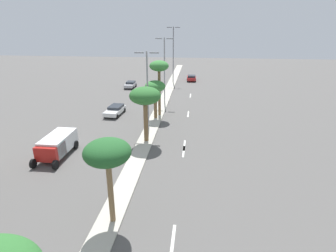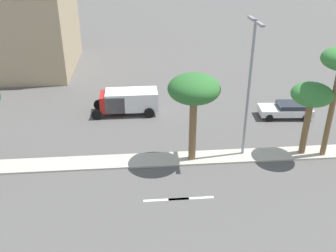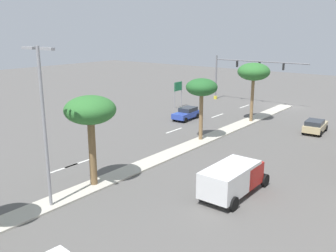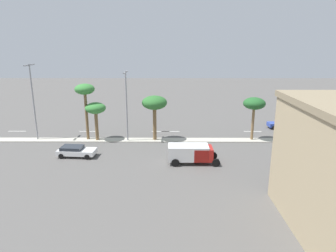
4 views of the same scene
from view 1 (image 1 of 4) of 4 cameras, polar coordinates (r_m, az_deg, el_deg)
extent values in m
plane|color=#565451|center=(33.81, -4.15, -1.99)|extent=(160.00, 160.00, 0.00)
cube|color=#B7B2A3|center=(43.77, -1.72, 3.46)|extent=(1.80, 96.63, 0.12)
cube|color=silver|center=(18.98, 1.03, -22.46)|extent=(0.20, 2.80, 0.01)
cube|color=silver|center=(29.76, 3.25, -5.24)|extent=(0.20, 2.80, 0.01)
cube|color=silver|center=(31.15, 3.40, -4.02)|extent=(0.20, 2.80, 0.01)
cube|color=silver|center=(41.79, 4.19, 2.49)|extent=(0.20, 2.80, 0.01)
cube|color=silver|center=(52.57, 4.65, 6.27)|extent=(0.20, 2.80, 0.01)
cylinder|color=olive|center=(19.22, -11.77, -13.05)|extent=(0.38, 0.38, 4.67)
ellipsoid|color=#235B28|center=(17.81, -12.44, -5.33)|extent=(3.05, 3.05, 1.68)
cylinder|color=brown|center=(31.32, -4.60, 0.99)|extent=(0.50, 0.50, 4.72)
ellipsoid|color=#2D6B2D|center=(30.46, -4.76, 6.26)|extent=(3.49, 3.49, 1.92)
cylinder|color=brown|center=(40.09, -1.80, 6.89)|extent=(0.39, 0.39, 6.69)
ellipsoid|color=#387F38|center=(39.36, -1.86, 12.30)|extent=(2.72, 2.72, 1.50)
cylinder|color=brown|center=(39.12, -2.61, 4.56)|extent=(0.47, 0.47, 4.09)
ellipsoid|color=#387F38|center=(38.50, -2.68, 8.20)|extent=(2.84, 2.84, 1.56)
cylinder|color=gray|center=(34.29, -4.23, 7.05)|extent=(0.20, 0.20, 9.68)
cube|color=gray|center=(33.67, -6.00, 14.85)|extent=(1.10, 0.24, 0.16)
cube|color=gray|center=(33.35, -2.87, 14.88)|extent=(1.10, 0.24, 0.16)
cylinder|color=gray|center=(46.74, -0.73, 11.31)|extent=(0.20, 0.20, 10.58)
cube|color=gray|center=(46.30, -1.92, 17.61)|extent=(1.10, 0.24, 0.16)
cube|color=gray|center=(46.09, 0.40, 17.61)|extent=(1.10, 0.24, 0.16)
cylinder|color=slate|center=(63.16, 1.09, 14.39)|extent=(0.20, 0.20, 11.99)
cube|color=slate|center=(62.88, 0.26, 19.70)|extent=(1.10, 0.24, 0.16)
cube|color=slate|center=(62.72, 2.00, 19.69)|extent=(1.10, 0.24, 0.16)
cube|color=silver|center=(41.91, -10.93, 3.09)|extent=(2.31, 4.68, 0.59)
cube|color=#262B33|center=(42.27, -10.71, 3.95)|extent=(1.96, 2.63, 0.39)
cylinder|color=black|center=(40.26, -10.47, 1.95)|extent=(0.27, 0.66, 0.64)
cylinder|color=black|center=(40.95, -12.91, 2.09)|extent=(0.27, 0.66, 0.64)
cylinder|color=black|center=(43.10, -9.00, 3.29)|extent=(0.27, 0.66, 0.64)
cylinder|color=black|center=(43.74, -11.31, 3.40)|extent=(0.27, 0.66, 0.64)
cube|color=#B2B2B7|center=(59.26, -7.79, 8.39)|extent=(1.89, 3.83, 0.57)
cube|color=#262B33|center=(59.61, -7.70, 8.93)|extent=(1.68, 2.12, 0.38)
cylinder|color=black|center=(57.85, -7.27, 7.82)|extent=(0.23, 0.64, 0.64)
cylinder|color=black|center=(58.29, -8.94, 7.84)|extent=(0.23, 0.64, 0.64)
cylinder|color=black|center=(60.37, -6.66, 8.39)|extent=(0.23, 0.64, 0.64)
cylinder|color=black|center=(60.80, -8.27, 8.40)|extent=(0.23, 0.64, 0.64)
cube|color=red|center=(66.33, 4.86, 9.83)|extent=(2.12, 3.99, 0.64)
cube|color=#262B33|center=(65.75, 4.87, 10.21)|extent=(1.86, 2.22, 0.42)
cylinder|color=black|center=(67.73, 4.03, 9.80)|extent=(0.24, 0.65, 0.64)
cylinder|color=black|center=(67.76, 5.64, 9.76)|extent=(0.24, 0.65, 0.64)
cylinder|color=black|center=(65.04, 4.02, 9.35)|extent=(0.24, 0.65, 0.64)
cylinder|color=black|center=(65.07, 5.70, 9.31)|extent=(0.24, 0.65, 0.64)
cube|color=#B21E19|center=(29.46, -23.11, -4.74)|extent=(2.21, 2.16, 1.46)
cube|color=silver|center=(30.76, -21.68, -3.25)|extent=(2.21, 4.59, 1.68)
cylinder|color=black|center=(28.18, -22.23, -7.43)|extent=(0.28, 0.90, 0.90)
cylinder|color=black|center=(29.26, -26.08, -6.99)|extent=(0.28, 0.90, 0.90)
cylinder|color=black|center=(31.82, -18.53, -3.69)|extent=(0.28, 0.90, 0.90)
cylinder|color=black|center=(32.78, -22.05, -3.44)|extent=(0.28, 0.90, 0.90)
camera|label=2|loc=(30.74, 43.38, 18.21)|focal=40.72mm
camera|label=3|loc=(51.18, -23.80, 16.37)|focal=39.55mm
camera|label=4|loc=(53.85, -55.85, 12.36)|focal=32.29mm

